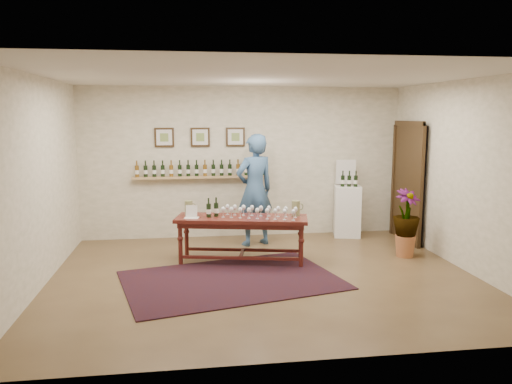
{
  "coord_description": "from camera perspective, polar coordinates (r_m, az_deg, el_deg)",
  "views": [
    {
      "loc": [
        -1.07,
        -6.77,
        2.28
      ],
      "look_at": [
        0.0,
        0.8,
        1.1
      ],
      "focal_mm": 35.0,
      "sensor_mm": 36.0,
      "label": 1
    }
  ],
  "objects": [
    {
      "name": "pitcher_left",
      "position": [
        7.92,
        -7.69,
        -1.82
      ],
      "size": [
        0.16,
        0.16,
        0.23
      ],
      "primitive_type": null,
      "rotation": [
        0.0,
        0.0,
        -0.07
      ],
      "color": "olive",
      "rests_on": "tasting_table"
    },
    {
      "name": "info_sign",
      "position": [
        9.65,
        10.22,
        2.28
      ],
      "size": [
        0.36,
        0.1,
        0.51
      ],
      "primitive_type": "cube",
      "rotation": [
        0.0,
        0.0,
        -0.23
      ],
      "color": "silver",
      "rests_on": "display_pedestal"
    },
    {
      "name": "tasting_table",
      "position": [
        7.76,
        -1.65,
        -3.64
      ],
      "size": [
        2.12,
        1.05,
        0.72
      ],
      "rotation": [
        0.0,
        0.0,
        -0.21
      ],
      "color": "#3F130F",
      "rests_on": "ground"
    },
    {
      "name": "ground",
      "position": [
        7.22,
        0.9,
        -9.63
      ],
      "size": [
        6.0,
        6.0,
        0.0
      ],
      "primitive_type": "plane",
      "color": "#503B23",
      "rests_on": "ground"
    },
    {
      "name": "menu_card",
      "position": [
        7.73,
        -7.38,
        -2.22
      ],
      "size": [
        0.24,
        0.19,
        0.19
      ],
      "primitive_type": "cube",
      "rotation": [
        0.0,
        0.0,
        -0.2
      ],
      "color": "silver",
      "rests_on": "tasting_table"
    },
    {
      "name": "pedestal_bottles",
      "position": [
        9.47,
        10.61,
        1.41
      ],
      "size": [
        0.28,
        0.13,
        0.27
      ],
      "primitive_type": null,
      "rotation": [
        0.0,
        0.0,
        -0.23
      ],
      "color": "black",
      "rests_on": "display_pedestal"
    },
    {
      "name": "pitcher_right",
      "position": [
        7.83,
        4.57,
        -1.86
      ],
      "size": [
        0.16,
        0.16,
        0.24
      ],
      "primitive_type": null,
      "rotation": [
        0.0,
        0.0,
        -0.06
      ],
      "color": "olive",
      "rests_on": "tasting_table"
    },
    {
      "name": "display_pedestal",
      "position": [
        9.62,
        10.37,
        -2.17
      ],
      "size": [
        0.58,
        0.58,
        0.96
      ],
      "primitive_type": "cube",
      "rotation": [
        0.0,
        0.0,
        -0.23
      ],
      "color": "white",
      "rests_on": "ground"
    },
    {
      "name": "room_shell",
      "position": [
        9.27,
        12.11,
        1.39
      ],
      "size": [
        6.0,
        6.0,
        6.0
      ],
      "color": "#EEE2CA",
      "rests_on": "ground"
    },
    {
      "name": "potted_plant",
      "position": [
        8.42,
        16.78,
        -3.41
      ],
      "size": [
        0.64,
        0.64,
        0.95
      ],
      "rotation": [
        0.0,
        0.0,
        0.33
      ],
      "color": "#A55F37",
      "rests_on": "ground"
    },
    {
      "name": "table_bottles",
      "position": [
        7.75,
        -5.0,
        -1.86
      ],
      "size": [
        0.27,
        0.19,
        0.27
      ],
      "primitive_type": null,
      "rotation": [
        0.0,
        0.0,
        -0.19
      ],
      "color": "black",
      "rests_on": "tasting_table"
    },
    {
      "name": "table_glasses",
      "position": [
        7.69,
        0.36,
        -2.28
      ],
      "size": [
        1.28,
        0.69,
        0.17
      ],
      "primitive_type": null,
      "rotation": [
        0.0,
        0.0,
        -0.34
      ],
      "color": "silver",
      "rests_on": "tasting_table"
    },
    {
      "name": "person",
      "position": [
        8.73,
        -0.14,
        0.22
      ],
      "size": [
        0.84,
        0.7,
        1.96
      ],
      "primitive_type": "imported",
      "rotation": [
        0.0,
        0.0,
        3.52
      ],
      "color": "#325277",
      "rests_on": "ground"
    },
    {
      "name": "rug",
      "position": [
        7.06,
        -2.83,
        -10.01
      ],
      "size": [
        3.27,
        2.56,
        0.02
      ],
      "primitive_type": "cube",
      "rotation": [
        0.0,
        0.0,
        0.24
      ],
      "color": "#41130B",
      "rests_on": "ground"
    }
  ]
}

